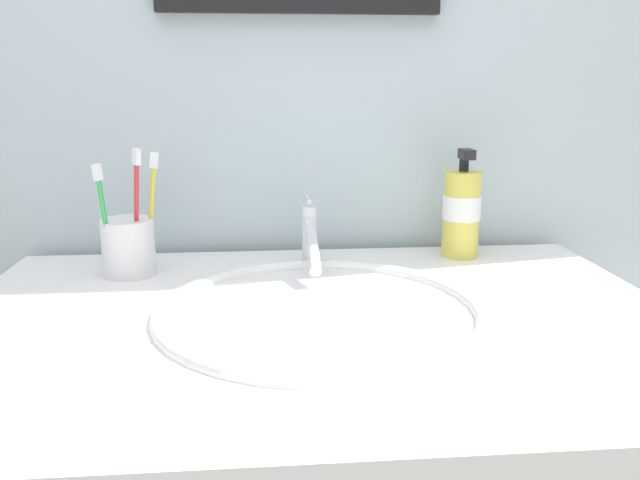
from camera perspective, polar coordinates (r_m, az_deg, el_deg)
The scene contains 8 objects.
tiled_wall_back at distance 1.15m, azimuth -1.90°, elevation 15.48°, with size 2.15×0.04×2.40m, color silver.
sink_basin at distance 0.85m, azimuth 0.18°, elevation -8.27°, with size 0.44×0.44×0.09m.
faucet at distance 1.02m, azimuth -0.85°, elevation 0.21°, with size 0.02×0.17×0.11m.
toothbrush_cup at distance 1.03m, azimuth -16.62°, elevation -0.61°, with size 0.08×0.08×0.09m, color white.
toothbrush_red at distance 1.00m, azimuth -15.96°, elevation 3.09°, with size 0.03×0.03×0.19m.
toothbrush_green at distance 1.00m, azimuth -18.61°, elevation 2.27°, with size 0.02×0.03×0.17m.
toothbrush_yellow at distance 1.01m, azimuth -14.71°, elevation 3.07°, with size 0.03×0.01×0.18m.
soap_dispenser at distance 1.11m, azimuth 12.43°, elevation 2.49°, with size 0.06×0.06×0.18m.
Camera 1 is at (-0.07, -0.78, 1.17)m, focal length 36.08 mm.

